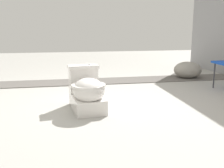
{
  "coord_description": "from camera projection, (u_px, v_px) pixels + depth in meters",
  "views": [
    {
      "loc": [
        3.27,
        -0.37,
        0.97
      ],
      "look_at": [
        0.28,
        0.18,
        0.3
      ],
      "focal_mm": 42.0,
      "sensor_mm": 36.0,
      "label": 1
    }
  ],
  "objects": [
    {
      "name": "toilet",
      "position": [
        87.0,
        92.0,
        3.07
      ],
      "size": [
        0.67,
        0.45,
        0.52
      ],
      "rotation": [
        0.0,
        0.0,
        0.12
      ],
      "color": "white",
      "rests_on": "ground"
    },
    {
      "name": "ground_plane",
      "position": [
        95.0,
        102.0,
        3.42
      ],
      "size": [
        14.0,
        14.0,
        0.0
      ],
      "primitive_type": "plane",
      "color": "#A8A59E"
    },
    {
      "name": "boulder_near",
      "position": [
        188.0,
        70.0,
        5.0
      ],
      "size": [
        0.57,
        0.63,
        0.32
      ],
      "primitive_type": "ellipsoid",
      "rotation": [
        0.0,
        0.0,
        1.26
      ],
      "color": "gray",
      "rests_on": "ground"
    },
    {
      "name": "gravel_strip",
      "position": [
        114.0,
        81.0,
        4.76
      ],
      "size": [
        0.56,
        8.0,
        0.01
      ],
      "primitive_type": "cube",
      "color": "#605B56",
      "rests_on": "ground"
    }
  ]
}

